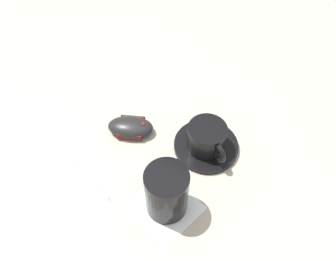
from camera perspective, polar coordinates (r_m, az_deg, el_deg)
The scene contains 8 objects.
ground_plane at distance 0.71m, azimuth -0.55°, elevation -2.90°, with size 3.00×3.00×0.00m, color #B2A899.
saucer at distance 0.71m, azimuth 6.62°, elevation -2.64°, with size 0.14×0.14×0.01m, color black.
coffee_cup at distance 0.68m, azimuth 6.82°, elevation -1.27°, with size 0.08×0.10×0.06m.
computer_mouse at distance 0.73m, azimuth -6.43°, elevation 0.72°, with size 0.09×0.12×0.03m.
mouse_cable at distance 0.73m, azimuth 9.58°, elevation -1.66°, with size 0.11×0.28×0.00m.
napkin_under_glass at distance 0.64m, azimuth -0.47°, elevation -13.23°, with size 0.11×0.11×0.00m, color white.
drinking_glass at distance 0.59m, azimuth -0.23°, elevation -10.64°, with size 0.08×0.08×0.11m, color black.
pen at distance 0.68m, azimuth -13.83°, elevation -7.79°, with size 0.05×0.15×0.01m.
Camera 1 is at (0.35, 0.20, 0.58)m, focal length 35.00 mm.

